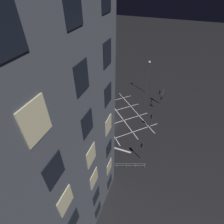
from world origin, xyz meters
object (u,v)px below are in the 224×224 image
(traffic_light_nw_main, at_px, (162,97))
(traffic_light_nw_cross, at_px, (160,94))
(traffic_light_sw_main, at_px, (93,79))
(street_tree_near, at_px, (81,72))
(street_lamp_west, at_px, (42,98))
(traffic_light_se_cross, at_px, (60,123))
(traffic_light_ne_cross, at_px, (142,147))
(street_lamp_east, at_px, (88,63))
(traffic_light_median_north, at_px, (151,118))
(traffic_light_se_main, at_px, (52,123))
(traffic_light_sw_cross, at_px, (98,81))
(street_lamp_far, at_px, (148,71))

(traffic_light_nw_main, xyz_separation_m, traffic_light_nw_cross, (-1.62, -0.65, -0.47))
(traffic_light_sw_main, relative_size, street_tree_near, 1.00)
(traffic_light_nw_main, xyz_separation_m, street_lamp_west, (14.04, -18.37, 4.28))
(traffic_light_sw_main, xyz_separation_m, street_lamp_west, (15.78, -1.55, 4.10))
(traffic_light_se_cross, distance_m, traffic_light_ne_cross, 14.87)
(street_lamp_west, bearing_deg, traffic_light_nw_main, 127.40)
(street_lamp_east, relative_size, street_tree_near, 2.33)
(traffic_light_median_north, distance_m, street_lamp_east, 18.95)
(traffic_light_sw_main, height_order, street_lamp_west, street_lamp_west)
(traffic_light_se_main, distance_m, street_lamp_east, 16.22)
(traffic_light_nw_cross, xyz_separation_m, traffic_light_se_main, (16.19, -16.77, -0.05))
(traffic_light_se_cross, bearing_deg, street_lamp_west, 171.16)
(traffic_light_median_north, height_order, traffic_light_se_main, traffic_light_se_main)
(street_lamp_east, distance_m, street_tree_near, 6.70)
(street_lamp_east, xyz_separation_m, street_lamp_west, (14.89, -0.97, -0.26))
(traffic_light_sw_cross, distance_m, street_tree_near, 7.02)
(traffic_light_ne_cross, height_order, street_lamp_east, street_lamp_east)
(traffic_light_nw_cross, height_order, street_lamp_west, street_lamp_west)
(traffic_light_nw_main, distance_m, traffic_light_sw_cross, 15.14)
(traffic_light_se_cross, distance_m, traffic_light_se_main, 1.66)
(street_lamp_west, bearing_deg, traffic_light_sw_main, 174.38)
(traffic_light_se_main, height_order, traffic_light_ne_cross, traffic_light_ne_cross)
(traffic_light_nw_cross, xyz_separation_m, street_lamp_east, (0.78, -16.74, 5.01))
(traffic_light_nw_main, distance_m, traffic_light_se_main, 22.72)
(street_tree_near, bearing_deg, traffic_light_median_north, 62.28)
(traffic_light_sw_main, relative_size, traffic_light_se_main, 1.30)
(traffic_light_se_main, height_order, street_tree_near, street_tree_near)
(traffic_light_se_main, xyz_separation_m, traffic_light_ne_cross, (0.14, 16.51, 0.30))
(traffic_light_se_main, height_order, traffic_light_sw_cross, traffic_light_sw_cross)
(traffic_light_nw_main, height_order, traffic_light_se_cross, traffic_light_nw_main)
(street_lamp_east, bearing_deg, traffic_light_se_main, -0.09)
(traffic_light_sw_cross, bearing_deg, street_lamp_far, 21.22)
(street_lamp_east, bearing_deg, traffic_light_se_cross, 6.01)
(street_lamp_east, xyz_separation_m, street_tree_near, (-3.14, -4.02, -4.35))
(traffic_light_sw_main, xyz_separation_m, traffic_light_ne_cross, (16.44, 15.90, -0.40))
(street_lamp_west, bearing_deg, street_lamp_east, 176.28)
(traffic_light_median_north, height_order, traffic_light_sw_main, traffic_light_sw_main)
(traffic_light_median_north, bearing_deg, street_lamp_east, -24.86)
(traffic_light_nw_main, xyz_separation_m, traffic_light_se_main, (14.57, -17.42, -0.52))
(traffic_light_median_north, xyz_separation_m, traffic_light_nw_cross, (-8.44, 0.20, 0.18))
(traffic_light_se_cross, bearing_deg, traffic_light_sw_cross, 87.49)
(traffic_light_median_north, relative_size, street_lamp_east, 0.31)
(traffic_light_nw_cross, bearing_deg, traffic_light_ne_cross, 89.08)
(traffic_light_se_main, bearing_deg, traffic_light_nw_main, -50.10)
(traffic_light_sw_main, bearing_deg, traffic_light_se_cross, 3.62)
(street_lamp_west, distance_m, street_lamp_far, 23.77)
(traffic_light_nw_main, xyz_separation_m, street_tree_near, (-3.98, -21.42, 0.19))
(traffic_light_sw_main, xyz_separation_m, street_lamp_east, (0.89, -0.58, 4.37))
(street_lamp_west, bearing_deg, traffic_light_se_cross, 81.16)
(street_lamp_west, bearing_deg, street_tree_near, -170.40)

